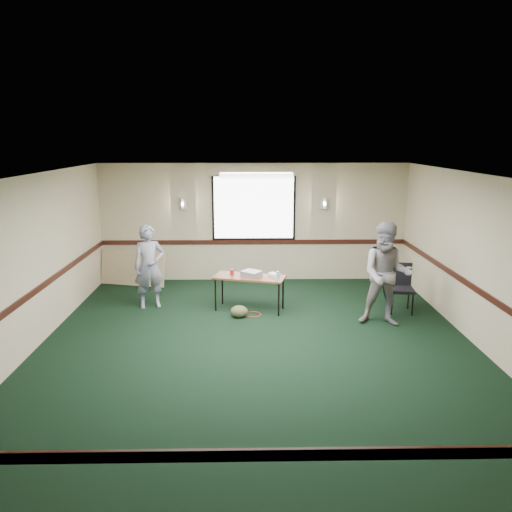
{
  "coord_description": "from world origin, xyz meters",
  "views": [
    {
      "loc": [
        -0.16,
        -7.31,
        3.23
      ],
      "look_at": [
        0.0,
        1.3,
        1.2
      ],
      "focal_mm": 35.0,
      "sensor_mm": 36.0,
      "label": 1
    }
  ],
  "objects_px": {
    "folding_table": "(249,279)",
    "projector": "(251,274)",
    "conference_chair": "(400,284)",
    "person_right": "(387,274)",
    "person_left": "(149,267)"
  },
  "relations": [
    {
      "from": "folding_table",
      "to": "conference_chair",
      "type": "bearing_deg",
      "value": 13.29
    },
    {
      "from": "folding_table",
      "to": "conference_chair",
      "type": "distance_m",
      "value": 2.89
    },
    {
      "from": "conference_chair",
      "to": "person_left",
      "type": "height_order",
      "value": "person_left"
    },
    {
      "from": "projector",
      "to": "conference_chair",
      "type": "xyz_separation_m",
      "value": [
        2.85,
        -0.07,
        -0.19
      ]
    },
    {
      "from": "folding_table",
      "to": "projector",
      "type": "bearing_deg",
      "value": -17.77
    },
    {
      "from": "folding_table",
      "to": "projector",
      "type": "relative_size",
      "value": 4.3
    },
    {
      "from": "person_left",
      "to": "conference_chair",
      "type": "bearing_deg",
      "value": -22.02
    },
    {
      "from": "person_left",
      "to": "projector",
      "type": "bearing_deg",
      "value": -25.33
    },
    {
      "from": "person_left",
      "to": "person_right",
      "type": "relative_size",
      "value": 0.88
    },
    {
      "from": "folding_table",
      "to": "projector",
      "type": "xyz_separation_m",
      "value": [
        0.04,
        -0.02,
        0.1
      ]
    },
    {
      "from": "projector",
      "to": "person_left",
      "type": "bearing_deg",
      "value": -151.93
    },
    {
      "from": "projector",
      "to": "person_right",
      "type": "xyz_separation_m",
      "value": [
        2.35,
        -0.8,
        0.2
      ]
    },
    {
      "from": "folding_table",
      "to": "person_right",
      "type": "bearing_deg",
      "value": -4.01
    },
    {
      "from": "projector",
      "to": "person_right",
      "type": "bearing_deg",
      "value": 16.17
    },
    {
      "from": "folding_table",
      "to": "conference_chair",
      "type": "relative_size",
      "value": 1.57
    }
  ]
}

